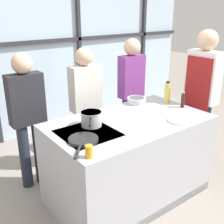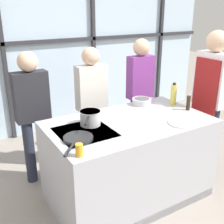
{
  "view_description": "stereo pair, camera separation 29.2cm",
  "coord_description": "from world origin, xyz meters",
  "px_view_note": "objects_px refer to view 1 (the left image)",
  "views": [
    {
      "loc": [
        -1.8,
        -2.08,
        2.07
      ],
      "look_at": [
        -0.16,
        0.1,
        1.04
      ],
      "focal_mm": 45.0,
      "sensor_mm": 36.0,
      "label": 1
    },
    {
      "loc": [
        -1.56,
        -2.24,
        2.07
      ],
      "look_at": [
        -0.16,
        0.1,
        1.04
      ],
      "focal_mm": 45.0,
      "sensor_mm": 36.0,
      "label": 2
    }
  ],
  "objects_px": {
    "spectator_far_left": "(28,114)",
    "pepper_grinder": "(183,100)",
    "white_plate": "(180,120)",
    "juice_glass_near": "(89,151)",
    "chef": "(201,91)",
    "frying_pan": "(83,140)",
    "mixing_bowl": "(137,100)",
    "oil_bottle": "(167,93)",
    "saucepan": "(91,118)",
    "spectator_center_left": "(86,101)",
    "spectator_center_right": "(131,87)"
  },
  "relations": [
    {
      "from": "spectator_far_left",
      "to": "spectator_center_left",
      "type": "relative_size",
      "value": 1.0
    },
    {
      "from": "pepper_grinder",
      "to": "frying_pan",
      "type": "bearing_deg",
      "value": -177.36
    },
    {
      "from": "chef",
      "to": "frying_pan",
      "type": "distance_m",
      "value": 1.85
    },
    {
      "from": "chef",
      "to": "spectator_far_left",
      "type": "distance_m",
      "value": 2.16
    },
    {
      "from": "spectator_far_left",
      "to": "pepper_grinder",
      "type": "distance_m",
      "value": 1.82
    },
    {
      "from": "juice_glass_near",
      "to": "chef",
      "type": "bearing_deg",
      "value": 11.08
    },
    {
      "from": "frying_pan",
      "to": "saucepan",
      "type": "bearing_deg",
      "value": 45.01
    },
    {
      "from": "frying_pan",
      "to": "juice_glass_near",
      "type": "distance_m",
      "value": 0.29
    },
    {
      "from": "spectator_far_left",
      "to": "frying_pan",
      "type": "relative_size",
      "value": 4.02
    },
    {
      "from": "frying_pan",
      "to": "white_plate",
      "type": "distance_m",
      "value": 1.09
    },
    {
      "from": "spectator_center_left",
      "to": "mixing_bowl",
      "type": "distance_m",
      "value": 0.66
    },
    {
      "from": "saucepan",
      "to": "spectator_center_right",
      "type": "bearing_deg",
      "value": 32.57
    },
    {
      "from": "spectator_center_right",
      "to": "oil_bottle",
      "type": "xyz_separation_m",
      "value": [
        -0.01,
        -0.7,
        0.09
      ]
    },
    {
      "from": "spectator_far_left",
      "to": "mixing_bowl",
      "type": "height_order",
      "value": "spectator_far_left"
    },
    {
      "from": "spectator_far_left",
      "to": "chef",
      "type": "bearing_deg",
      "value": 155.6
    },
    {
      "from": "mixing_bowl",
      "to": "oil_bottle",
      "type": "height_order",
      "value": "oil_bottle"
    },
    {
      "from": "chef",
      "to": "spectator_far_left",
      "type": "bearing_deg",
      "value": 65.6
    },
    {
      "from": "spectator_center_left",
      "to": "white_plate",
      "type": "relative_size",
      "value": 6.17
    },
    {
      "from": "white_plate",
      "to": "juice_glass_near",
      "type": "xyz_separation_m",
      "value": [
        -1.18,
        -0.07,
        0.05
      ]
    },
    {
      "from": "white_plate",
      "to": "mixing_bowl",
      "type": "height_order",
      "value": "mixing_bowl"
    },
    {
      "from": "saucepan",
      "to": "oil_bottle",
      "type": "relative_size",
      "value": 1.29
    },
    {
      "from": "saucepan",
      "to": "oil_bottle",
      "type": "bearing_deg",
      "value": 2.59
    },
    {
      "from": "spectator_far_left",
      "to": "mixing_bowl",
      "type": "xyz_separation_m",
      "value": [
        1.21,
        -0.5,
        0.05
      ]
    },
    {
      "from": "frying_pan",
      "to": "saucepan",
      "type": "xyz_separation_m",
      "value": [
        0.25,
        0.25,
        0.06
      ]
    },
    {
      "from": "chef",
      "to": "frying_pan",
      "type": "relative_size",
      "value": 4.53
    },
    {
      "from": "pepper_grinder",
      "to": "spectator_center_left",
      "type": "bearing_deg",
      "value": 129.43
    },
    {
      "from": "pepper_grinder",
      "to": "spectator_far_left",
      "type": "bearing_deg",
      "value": 148.75
    },
    {
      "from": "juice_glass_near",
      "to": "spectator_center_left",
      "type": "bearing_deg",
      "value": 59.07
    },
    {
      "from": "spectator_far_left",
      "to": "spectator_center_left",
      "type": "height_order",
      "value": "spectator_far_left"
    },
    {
      "from": "saucepan",
      "to": "juice_glass_near",
      "type": "bearing_deg",
      "value": -124.84
    },
    {
      "from": "spectator_center_right",
      "to": "oil_bottle",
      "type": "height_order",
      "value": "spectator_center_right"
    },
    {
      "from": "chef",
      "to": "spectator_center_right",
      "type": "height_order",
      "value": "chef"
    },
    {
      "from": "juice_glass_near",
      "to": "spectator_center_right",
      "type": "bearing_deg",
      "value": 39.6
    },
    {
      "from": "chef",
      "to": "oil_bottle",
      "type": "relative_size",
      "value": 6.72
    },
    {
      "from": "spectator_center_right",
      "to": "pepper_grinder",
      "type": "height_order",
      "value": "spectator_center_right"
    },
    {
      "from": "white_plate",
      "to": "spectator_center_left",
      "type": "bearing_deg",
      "value": 108.94
    },
    {
      "from": "spectator_center_right",
      "to": "spectator_far_left",
      "type": "bearing_deg",
      "value": 0.0
    },
    {
      "from": "spectator_center_left",
      "to": "oil_bottle",
      "type": "relative_size",
      "value": 5.94
    },
    {
      "from": "spectator_far_left",
      "to": "spectator_center_right",
      "type": "distance_m",
      "value": 1.55
    },
    {
      "from": "pepper_grinder",
      "to": "juice_glass_near",
      "type": "distance_m",
      "value": 1.57
    },
    {
      "from": "white_plate",
      "to": "spectator_far_left",
      "type": "bearing_deg",
      "value": 134.67
    },
    {
      "from": "juice_glass_near",
      "to": "saucepan",
      "type": "bearing_deg",
      "value": 55.16
    },
    {
      "from": "frying_pan",
      "to": "juice_glass_near",
      "type": "xyz_separation_m",
      "value": [
        -0.11,
        -0.27,
        0.04
      ]
    },
    {
      "from": "mixing_bowl",
      "to": "juice_glass_near",
      "type": "height_order",
      "value": "juice_glass_near"
    },
    {
      "from": "oil_bottle",
      "to": "spectator_center_right",
      "type": "bearing_deg",
      "value": 88.88
    },
    {
      "from": "saucepan",
      "to": "juice_glass_near",
      "type": "height_order",
      "value": "saucepan"
    },
    {
      "from": "oil_bottle",
      "to": "juice_glass_near",
      "type": "relative_size",
      "value": 2.53
    },
    {
      "from": "chef",
      "to": "spectator_center_left",
      "type": "xyz_separation_m",
      "value": [
        -1.19,
        0.89,
        -0.13
      ]
    },
    {
      "from": "chef",
      "to": "frying_pan",
      "type": "height_order",
      "value": "chef"
    },
    {
      "from": "white_plate",
      "to": "pepper_grinder",
      "type": "height_order",
      "value": "pepper_grinder"
    }
  ]
}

